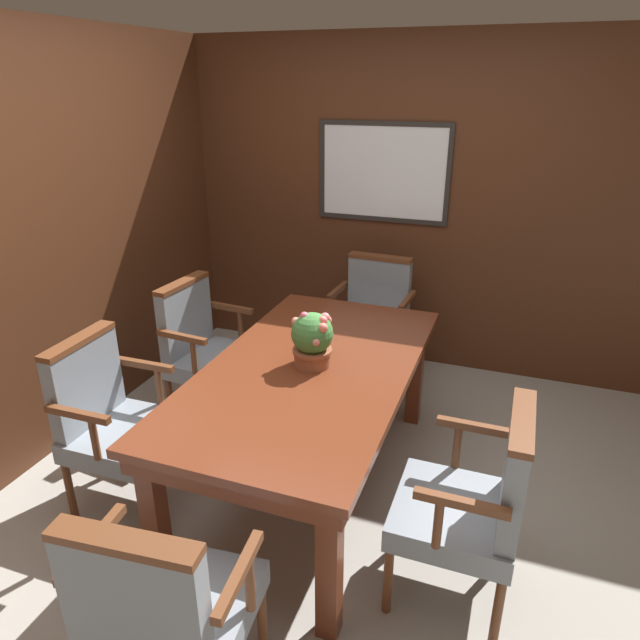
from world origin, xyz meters
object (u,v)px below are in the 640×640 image
Objects in this scene: chair_left_near at (112,417)px; chair_right_near at (475,500)px; chair_left_far at (205,346)px; potted_plant at (313,339)px; dining_table at (310,382)px; chair_head_near at (163,609)px; chair_head_far at (373,317)px.

chair_left_near and chair_right_near have the same top height.
chair_left_near is 1.84m from chair_right_near.
potted_plant is at bearing -110.80° from chair_left_far.
dining_table is 2.04× the size of chair_head_near.
chair_left_near is 1.00× the size of chair_right_near.
dining_table is 2.04× the size of chair_right_near.
chair_head_far is at bearing 90.81° from dining_table.
chair_head_far is at bearing -28.13° from chair_left_near.
chair_right_near is at bearing -140.94° from chair_head_near.
chair_right_near and chair_left_far have the same top height.
dining_table is at bearing -111.32° from potted_plant.
chair_head_far is at bearing -41.44° from chair_left_far.
chair_left_near reaches higher than dining_table.
chair_left_near is 1.00× the size of chair_head_near.
chair_left_far reaches higher than dining_table.
chair_left_near is at bearing -154.45° from dining_table.
chair_head_near is at bearing -90.57° from potted_plant.
dining_table is at bearing -111.96° from chair_left_far.
chair_right_near is 1.09m from potted_plant.
chair_head_near is 1.42m from potted_plant.
chair_head_far is at bearing -152.36° from chair_right_near.
chair_head_near is at bearing -148.32° from chair_left_far.
chair_left_near is at bearing -49.73° from chair_head_near.
chair_left_far is 1.00× the size of chair_head_near.
chair_left_near is at bearing -114.11° from chair_head_far.
potted_plant is at bearing 68.68° from dining_table.
chair_right_near is 1.00× the size of chair_head_near.
chair_left_near is 2.00m from chair_head_far.
chair_head_near is at bearing -135.14° from chair_left_near.
chair_left_near is 3.17× the size of potted_plant.
chair_head_far is (-0.93, 1.78, 0.00)m from chair_right_near.
dining_table is 0.24m from potted_plant.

